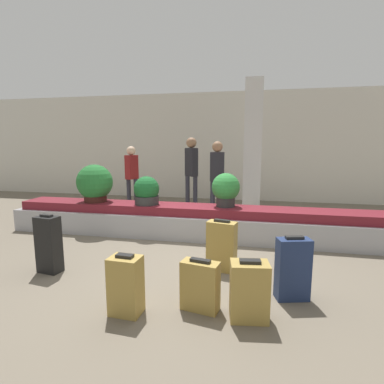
# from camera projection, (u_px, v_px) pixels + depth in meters

# --- Properties ---
(ground_plane) EXTENTS (18.00, 18.00, 0.00)m
(ground_plane) POSITION_uv_depth(u_px,v_px,m) (173.00, 264.00, 4.22)
(ground_plane) COLOR #6B6051
(back_wall) EXTENTS (18.00, 0.06, 3.20)m
(back_wall) POSITION_uv_depth(u_px,v_px,m) (219.00, 147.00, 9.03)
(back_wall) COLOR beige
(back_wall) RESTS_ON ground_plane
(carousel) EXTENTS (6.91, 0.74, 0.57)m
(carousel) POSITION_uv_depth(u_px,v_px,m) (192.00, 222.00, 5.44)
(carousel) COLOR #9E9EA3
(carousel) RESTS_ON ground_plane
(pillar) EXTENTS (0.42, 0.42, 3.20)m
(pillar) POSITION_uv_depth(u_px,v_px,m) (253.00, 147.00, 7.25)
(pillar) COLOR silver
(pillar) RESTS_ON ground_plane
(suitcase_0) EXTENTS (0.41, 0.25, 0.54)m
(suitcase_0) POSITION_uv_depth(u_px,v_px,m) (200.00, 286.00, 3.01)
(suitcase_0) COLOR #A3843D
(suitcase_0) RESTS_ON ground_plane
(suitcase_1) EXTENTS (0.41, 0.27, 0.69)m
(suitcase_1) POSITION_uv_depth(u_px,v_px,m) (222.00, 246.00, 3.96)
(suitcase_1) COLOR #A3843D
(suitcase_1) RESTS_ON ground_plane
(suitcase_2) EXTENTS (0.32, 0.25, 0.61)m
(suitcase_2) POSITION_uv_depth(u_px,v_px,m) (126.00, 285.00, 2.94)
(suitcase_2) COLOR #A3843D
(suitcase_2) RESTS_ON ground_plane
(suitcase_3) EXTENTS (0.38, 0.26, 0.71)m
(suitcase_3) POSITION_uv_depth(u_px,v_px,m) (293.00, 269.00, 3.21)
(suitcase_3) COLOR navy
(suitcase_3) RESTS_ON ground_plane
(suitcase_4) EXTENTS (0.39, 0.30, 0.60)m
(suitcase_4) POSITION_uv_depth(u_px,v_px,m) (249.00, 291.00, 2.84)
(suitcase_4) COLOR #A3843D
(suitcase_4) RESTS_ON ground_plane
(suitcase_5) EXTENTS (0.32, 0.23, 0.78)m
(suitcase_5) POSITION_uv_depth(u_px,v_px,m) (49.00, 244.00, 3.90)
(suitcase_5) COLOR black
(suitcase_5) RESTS_ON ground_plane
(potted_plant_0) EXTENTS (0.68, 0.68, 0.72)m
(potted_plant_0) POSITION_uv_depth(u_px,v_px,m) (95.00, 184.00, 5.72)
(potted_plant_0) COLOR #381914
(potted_plant_0) RESTS_ON carousel
(potted_plant_1) EXTENTS (0.50, 0.50, 0.60)m
(potted_plant_1) POSITION_uv_depth(u_px,v_px,m) (226.00, 189.00, 5.28)
(potted_plant_1) COLOR #2D2D2D
(potted_plant_1) RESTS_ON carousel
(potted_plant_2) EXTENTS (0.47, 0.47, 0.52)m
(potted_plant_2) POSITION_uv_depth(u_px,v_px,m) (147.00, 191.00, 5.50)
(potted_plant_2) COLOR #2D2D2D
(potted_plant_2) RESTS_ON carousel
(traveler_0) EXTENTS (0.36, 0.35, 1.84)m
(traveler_0) POSITION_uv_depth(u_px,v_px,m) (191.00, 167.00, 7.47)
(traveler_0) COLOR #282833
(traveler_0) RESTS_ON ground_plane
(traveler_1) EXTENTS (0.33, 0.24, 1.74)m
(traveler_1) POSITION_uv_depth(u_px,v_px,m) (217.00, 172.00, 6.88)
(traveler_1) COLOR #282833
(traveler_1) RESTS_ON ground_plane
(traveler_2) EXTENTS (0.31, 0.36, 1.62)m
(traveler_2) POSITION_uv_depth(u_px,v_px,m) (132.00, 172.00, 7.76)
(traveler_2) COLOR #282833
(traveler_2) RESTS_ON ground_plane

